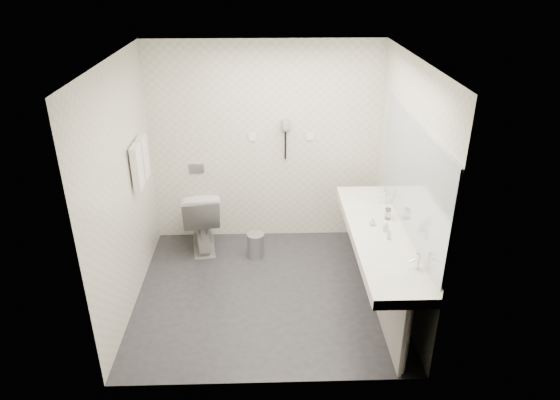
{
  "coord_description": "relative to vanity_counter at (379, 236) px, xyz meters",
  "views": [
    {
      "loc": [
        0.0,
        -4.52,
        3.31
      ],
      "look_at": [
        0.15,
        0.15,
        1.05
      ],
      "focal_mm": 32.22,
      "sensor_mm": 36.0,
      "label": 1
    }
  ],
  "objects": [
    {
      "name": "towel_far",
      "position": [
        -2.46,
        0.89,
        0.53
      ],
      "size": [
        0.07,
        0.24,
        0.48
      ],
      "primitive_type": "cube",
      "color": "white",
      "rests_on": "towel_rail"
    },
    {
      "name": "glass_left",
      "position": [
        0.15,
        0.3,
        0.1
      ],
      "size": [
        0.07,
        0.07,
        0.11
      ],
      "primitive_type": "cylinder",
      "rotation": [
        0.0,
        0.0,
        -0.26
      ],
      "color": "silver",
      "rests_on": "vanity_counter"
    },
    {
      "name": "wall_front",
      "position": [
        -1.12,
        -1.1,
        0.45
      ],
      "size": [
        2.8,
        0.0,
        2.8
      ],
      "primitive_type": "plane",
      "rotation": [
        -1.57,
        0.0,
        0.0
      ],
      "color": "silver",
      "rests_on": "floor"
    },
    {
      "name": "vanity_post_far",
      "position": [
        0.05,
        1.04,
        -0.42
      ],
      "size": [
        0.06,
        0.06,
        0.75
      ],
      "primitive_type": "cylinder",
      "color": "silver",
      "rests_on": "floor"
    },
    {
      "name": "toilet",
      "position": [
        -1.93,
        1.21,
        -0.39
      ],
      "size": [
        0.57,
        0.87,
        0.82
      ],
      "primitive_type": "imported",
      "rotation": [
        0.0,
        0.0,
        3.29
      ],
      "color": "white",
      "rests_on": "floor"
    },
    {
      "name": "wall_left",
      "position": [
        -2.52,
        0.2,
        0.45
      ],
      "size": [
        0.0,
        2.6,
        2.6
      ],
      "primitive_type": "plane",
      "rotation": [
        1.57,
        0.0,
        1.57
      ],
      "color": "silver",
      "rests_on": "floor"
    },
    {
      "name": "dryer_cradle",
      "position": [
        -0.88,
        1.47,
        0.7
      ],
      "size": [
        0.1,
        0.04,
        0.14
      ],
      "primitive_type": "cube",
      "color": "gray",
      "rests_on": "wall_back"
    },
    {
      "name": "soap_bottle_a",
      "position": [
        0.06,
        0.01,
        0.11
      ],
      "size": [
        0.05,
        0.05,
        0.11
      ],
      "primitive_type": "imported",
      "rotation": [
        0.0,
        0.0,
        -0.03
      ],
      "color": "beige",
      "rests_on": "vanity_counter"
    },
    {
      "name": "vanity_counter",
      "position": [
        0.0,
        0.0,
        0.0
      ],
      "size": [
        0.55,
        2.2,
        0.1
      ],
      "primitive_type": "cube",
      "color": "white",
      "rests_on": "floor"
    },
    {
      "name": "pedal_bin",
      "position": [
        -1.25,
        0.94,
        -0.65
      ],
      "size": [
        0.25,
        0.25,
        0.29
      ],
      "primitive_type": "cylinder",
      "rotation": [
        0.0,
        0.0,
        -0.21
      ],
      "color": "#B2B5BA",
      "rests_on": "floor"
    },
    {
      "name": "flush_plate",
      "position": [
        -1.98,
        1.49,
        0.15
      ],
      "size": [
        0.18,
        0.02,
        0.12
      ],
      "primitive_type": "cube",
      "color": "#B2B5BA",
      "rests_on": "wall_back"
    },
    {
      "name": "vanity_post_near",
      "position": [
        0.05,
        -1.04,
        -0.42
      ],
      "size": [
        0.06,
        0.06,
        0.75
      ],
      "primitive_type": "cylinder",
      "color": "silver",
      "rests_on": "floor"
    },
    {
      "name": "wall_right",
      "position": [
        0.27,
        0.2,
        0.45
      ],
      "size": [
        0.0,
        2.6,
        2.6
      ],
      "primitive_type": "plane",
      "rotation": [
        1.57,
        0.0,
        -1.57
      ],
      "color": "silver",
      "rests_on": "floor"
    },
    {
      "name": "soap_bottle_c",
      "position": [
        0.06,
        -0.13,
        0.11
      ],
      "size": [
        0.05,
        0.05,
        0.11
      ],
      "primitive_type": "imported",
      "rotation": [
        0.0,
        0.0,
        -0.19
      ],
      "color": "beige",
      "rests_on": "vanity_counter"
    },
    {
      "name": "wall_back",
      "position": [
        -1.12,
        1.5,
        0.45
      ],
      "size": [
        2.8,
        0.0,
        2.8
      ],
      "primitive_type": "plane",
      "rotation": [
        1.57,
        0.0,
        0.0
      ],
      "color": "silver",
      "rests_on": "floor"
    },
    {
      "name": "switch_plate_a",
      "position": [
        -1.27,
        1.49,
        0.55
      ],
      "size": [
        0.09,
        0.02,
        0.09
      ],
      "primitive_type": "cube",
      "color": "white",
      "rests_on": "wall_back"
    },
    {
      "name": "faucet_near",
      "position": [
        0.19,
        -0.65,
        0.12
      ],
      "size": [
        0.04,
        0.04,
        0.15
      ],
      "primitive_type": "cylinder",
      "color": "silver",
      "rests_on": "vanity_counter"
    },
    {
      "name": "switch_plate_b",
      "position": [
        -0.57,
        1.49,
        0.55
      ],
      "size": [
        0.09,
        0.02,
        0.09
      ],
      "primitive_type": "cube",
      "color": "white",
      "rests_on": "wall_back"
    },
    {
      "name": "mirror",
      "position": [
        0.26,
        0.0,
        0.65
      ],
      "size": [
        0.02,
        2.2,
        1.05
      ],
      "primitive_type": "cube",
      "color": "#B2BCC6",
      "rests_on": "wall_right"
    },
    {
      "name": "basin_far",
      "position": [
        0.0,
        0.65,
        0.04
      ],
      "size": [
        0.4,
        0.31,
        0.05
      ],
      "primitive_type": "ellipsoid",
      "color": "white",
      "rests_on": "vanity_counter"
    },
    {
      "name": "basin_near",
      "position": [
        0.0,
        -0.65,
        0.04
      ],
      "size": [
        0.4,
        0.31,
        0.05
      ],
      "primitive_type": "ellipsoid",
      "color": "white",
      "rests_on": "vanity_counter"
    },
    {
      "name": "dryer_barrel",
      "position": [
        -0.88,
        1.4,
        0.73
      ],
      "size": [
        0.08,
        0.14,
        0.08
      ],
      "primitive_type": "cylinder",
      "rotation": [
        1.57,
        0.0,
        0.0
      ],
      "color": "gray",
      "rests_on": "dryer_cradle"
    },
    {
      "name": "vanity_panel",
      "position": [
        0.02,
        0.0,
        -0.42
      ],
      "size": [
        0.03,
        2.15,
        0.75
      ],
      "primitive_type": "cube",
      "color": "#9B9592",
      "rests_on": "floor"
    },
    {
      "name": "dryer_cord",
      "position": [
        -0.88,
        1.46,
        0.45
      ],
      "size": [
        0.02,
        0.02,
        0.35
      ],
      "primitive_type": "cylinder",
      "color": "black",
      "rests_on": "dryer_cradle"
    },
    {
      "name": "faucet_far",
      "position": [
        0.19,
        0.65,
        0.12
      ],
      "size": [
        0.04,
        0.04,
        0.15
      ],
      "primitive_type": "cylinder",
      "color": "silver",
      "rests_on": "vanity_counter"
    },
    {
      "name": "ceiling",
      "position": [
        -1.12,
        0.2,
        1.7
      ],
      "size": [
        2.8,
        2.8,
        0.0
      ],
      "primitive_type": "plane",
      "rotation": [
        3.14,
        0.0,
        0.0
      ],
      "color": "white",
      "rests_on": "wall_back"
    },
    {
      "name": "soap_bottle_b",
      "position": [
        -0.04,
        0.15,
        0.09
      ],
      "size": [
        0.09,
        0.09,
        0.09
      ],
      "primitive_type": "imported",
      "rotation": [
        0.0,
        0.0,
        -0.52
      ],
      "color": "beige",
      "rests_on": "vanity_counter"
    },
    {
      "name": "towel_near",
      "position": [
        -2.46,
        0.61,
        0.53
      ],
      "size": [
        0.07,
        0.24,
        0.48
      ],
      "primitive_type": "cube",
      "color": "white",
      "rests_on": "towel_rail"
    },
    {
      "name": "bin_lid",
      "position": [
        -1.25,
        0.94,
        -0.5
      ],
      "size": [
        0.21,
        0.21,
        0.02
      ],
      "primitive_type": "cylinder",
      "color": "#B2B5BA",
      "rests_on": "pedal_bin"
    },
    {
      "name": "floor",
      "position": [
        -1.12,
        0.2,
        -0.8
      ],
      "size": [
        2.8,
        2.8,
        0.0
      ],
      "primitive_type": "plane",
      "color": "#26252A",
      "rests_on": "ground"
    },
    {
      "name": "glass_right",
      "position": [
        0.15,
        0.27,
        0.1
      ],
      "size": [
        0.06,
        0.06,
        0.1
      ],
      "primitive_type": "cylinder",
      "rotation": [
        0.0,
        0.0,
        -0.05
      ],
      "color": "silver",
      "rests_on": "vanity_counter"
    },
    {
      "name": "towel_rail",
      "position": [
        -2.47,
        0.75,
        0.75
      ],
      "size": [
        0.02,
        0.62,
        0.02
      ],
      "primitive_type": "cylinder",
      "rotation": [
        1.57,
        0.0,
        0.0
      ],
      "color": "silver",
      "rests_on": "wall_left"
    }
  ]
}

